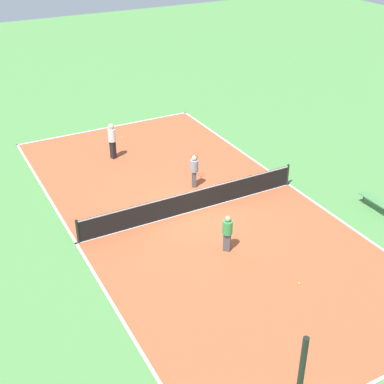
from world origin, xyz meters
name	(u,v)px	position (x,y,z in m)	size (l,w,h in m)	color
ground_plane	(192,211)	(0.00, 0.00, 0.00)	(80.00, 80.00, 0.00)	#518E47
court_surface	(192,211)	(0.00, 0.00, 0.01)	(9.72, 19.78, 0.02)	#B75633
tennis_net	(192,200)	(0.00, 0.00, 0.52)	(9.52, 0.10, 0.98)	black
bench	(374,201)	(-6.57, 3.29, 0.38)	(0.36, 1.41, 0.45)	#4C8C4C
player_far_green	(227,231)	(0.16, 2.95, 0.82)	(0.51, 0.51, 1.43)	#4C4C51
player_near_white	(112,139)	(1.03, -6.11, 1.04)	(0.45, 0.45, 1.77)	black
player_baseline_gray	(194,169)	(-1.06, -1.79, 0.86)	(0.74, 0.98, 1.48)	#4C4C51
tennis_ball_right_alley	(122,137)	(-0.21, -8.16, 0.06)	(0.07, 0.07, 0.07)	#CCE033
tennis_ball_left_sideline	(299,283)	(-0.94, 5.71, 0.06)	(0.07, 0.07, 0.07)	#CCE033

